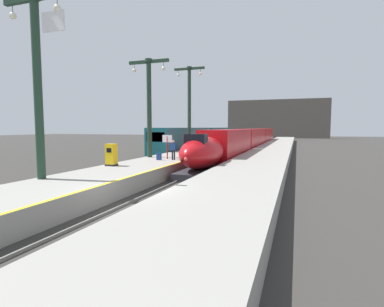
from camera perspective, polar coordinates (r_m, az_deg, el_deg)
ground_plane at (r=14.27m, az=-11.55°, el=-10.67°), size 260.00×260.00×0.00m
platform_left at (r=38.32m, az=2.39°, el=0.05°), size 4.80×110.00×1.05m
platform_right at (r=36.78m, az=14.54°, el=-0.32°), size 4.80×110.00×1.05m
platform_left_safety_stripe at (r=37.68m, az=5.71°, el=0.75°), size 0.20×107.80×0.01m
rail_main_left at (r=40.21m, az=8.04°, el=-0.43°), size 0.08×110.00×0.12m
rail_main_right at (r=39.95m, az=10.15°, el=-0.49°), size 0.08×110.00×0.12m
rail_secondary_left at (r=42.55m, az=-2.72°, el=-0.09°), size 0.08×110.00×0.12m
rail_secondary_right at (r=42.01m, az=-0.82°, el=-0.15°), size 0.08×110.00×0.12m
highspeed_train_main at (r=47.63m, az=10.81°, el=2.65°), size 2.92×57.75×3.60m
regional_train_adjacent at (r=51.13m, az=2.08°, el=3.09°), size 2.85×36.60×3.80m
station_column_near at (r=18.18m, az=-27.44°, el=14.32°), size 4.00×0.68×9.69m
station_column_mid at (r=28.30m, az=-8.21°, el=10.37°), size 4.00×0.68×9.04m
station_column_far at (r=38.35m, az=-0.52°, el=10.07°), size 4.00×0.68×10.41m
passenger_near_edge at (r=25.58m, az=-3.59°, el=0.98°), size 0.55×0.31×1.69m
rolling_suitcase at (r=25.64m, az=-6.34°, el=-0.57°), size 0.40×0.22×0.98m
ticket_machine_yellow at (r=22.37m, az=-15.18°, el=-0.40°), size 0.76×0.62×1.60m
departure_info_board at (r=26.37m, az=-4.76°, el=2.22°), size 0.90×0.10×2.12m
terminus_back_wall at (r=114.02m, az=15.92°, el=6.40°), size 36.00×2.00×14.00m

